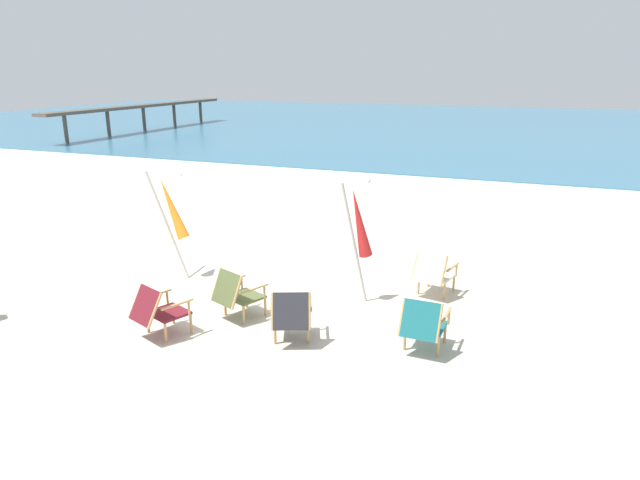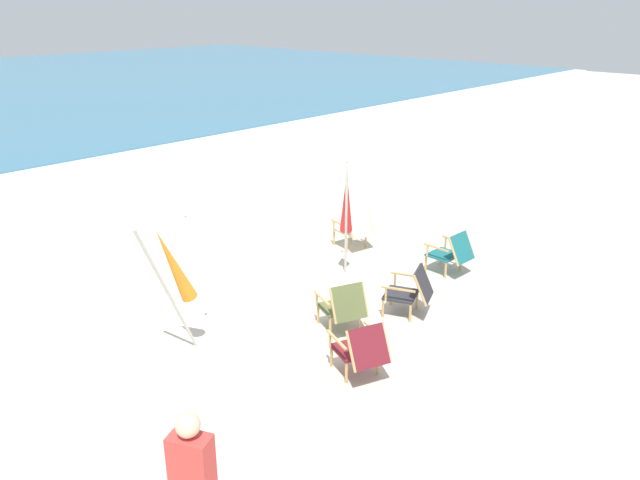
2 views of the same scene
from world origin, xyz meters
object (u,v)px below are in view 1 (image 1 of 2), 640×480
beach_chair_front_left (434,273)px  umbrella_furled_orange (172,209)px  beach_chair_back_left (423,323)px  umbrella_furled_red (359,224)px  beach_chair_front_right (291,314)px  beach_chair_far_center (158,310)px  beach_chair_mid_center (237,293)px

beach_chair_front_left → umbrella_furled_orange: bearing=-170.6°
beach_chair_back_left → umbrella_furled_red: bearing=135.6°
beach_chair_back_left → beach_chair_front_left: size_ratio=0.97×
beach_chair_front_right → beach_chair_far_center: beach_chair_front_right is taller
beach_chair_front_right → umbrella_furled_orange: size_ratio=0.44×
beach_chair_front_left → umbrella_furled_orange: size_ratio=0.41×
umbrella_furled_red → beach_chair_back_left: bearing=-44.4°
beach_chair_mid_center → beach_chair_far_center: 1.22m
beach_chair_front_right → beach_chair_mid_center: bearing=159.4°
beach_chair_back_left → beach_chair_front_right: bearing=-167.8°
beach_chair_far_center → beach_chair_back_left: bearing=14.3°
beach_chair_back_left → umbrella_furled_red: size_ratio=0.38×
beach_chair_far_center → umbrella_furled_red: size_ratio=0.44×
beach_chair_front_right → beach_chair_back_left: bearing=12.2°
beach_chair_front_left → umbrella_furled_red: bearing=-146.9°
beach_chair_front_left → beach_chair_back_left: bearing=-83.3°
umbrella_furled_orange → beach_chair_front_left: bearing=9.4°
beach_chair_front_left → beach_chair_mid_center: bearing=-142.8°
beach_chair_front_right → umbrella_furled_orange: (-3.12, 1.67, 0.87)m
beach_chair_far_center → umbrella_furled_orange: 2.69m
beach_chair_mid_center → beach_chair_front_left: (2.67, 2.03, 0.00)m
beach_chair_back_left → beach_chair_far_center: (-3.66, -0.93, -0.00)m
beach_chair_front_right → beach_chair_front_left: beach_chair_front_left is taller
beach_chair_back_left → umbrella_furled_red: umbrella_furled_red is taller
beach_chair_far_center → umbrella_furled_red: umbrella_furled_red is taller
beach_chair_back_left → umbrella_furled_red: 2.12m
beach_chair_front_right → umbrella_furled_red: size_ratio=0.42×
beach_chair_mid_center → umbrella_furled_red: umbrella_furled_red is taller
beach_chair_back_left → umbrella_furled_orange: umbrella_furled_orange is taller
beach_chair_front_left → umbrella_furled_red: (-1.11, -0.73, 0.93)m
beach_chair_far_center → umbrella_furled_orange: (-1.25, 2.21, 0.88)m
beach_chair_mid_center → beach_chair_far_center: size_ratio=0.96×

